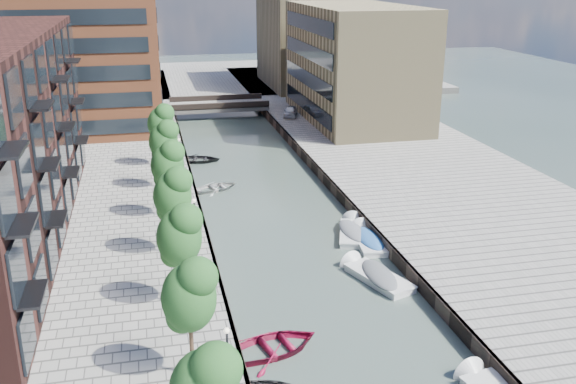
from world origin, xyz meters
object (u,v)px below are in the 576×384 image
object	(u,v)px
sloop_4	(197,162)
sloop_2	(274,351)
bridge	(219,105)
sloop_3	(216,190)
tree_4	(167,163)
motorboat_4	(353,231)
tree_2	(179,234)
motorboat_3	(367,239)
tree_1	(189,293)
tree_3	(172,193)
car	(290,111)
motorboat_1	(374,275)
tree_5	(164,140)
tree_6	(161,122)

from	to	relation	value
sloop_4	sloop_2	bearing A→B (deg)	-164.26
bridge	sloop_2	bearing A→B (deg)	-94.05
sloop_3	tree_4	bearing A→B (deg)	130.28
tree_4	motorboat_4	distance (m)	14.88
tree_2	motorboat_3	size ratio (longest dim) A/B	1.08
tree_1	tree_3	xyz separation A→B (m)	(0.00, 14.00, 0.00)
sloop_2	sloop_4	xyz separation A→B (m)	(-0.77, 36.35, 0.00)
sloop_2	car	size ratio (longest dim) A/B	1.27
tree_2	motorboat_1	size ratio (longest dim) A/B	1.02
sloop_3	motorboat_1	xyz separation A→B (m)	(7.90, -20.06, 0.22)
tree_2	tree_5	distance (m)	21.00
tree_3	motorboat_3	xyz separation A→B (m)	(13.96, 1.22, -5.09)
tree_4	motorboat_3	distance (m)	15.94
tree_1	tree_5	world-z (taller)	same
tree_6	car	distance (m)	25.53
tree_2	sloop_4	world-z (taller)	tree_2
sloop_3	sloop_2	bearing A→B (deg)	157.78
tree_3	tree_4	distance (m)	7.00
tree_1	sloop_2	xyz separation A→B (m)	(4.37, 2.65, -5.31)
sloop_3	sloop_4	bearing A→B (deg)	-16.71
tree_2	car	distance (m)	49.85
tree_2	tree_3	distance (m)	7.00
bridge	sloop_3	distance (m)	31.77
car	sloop_4	bearing A→B (deg)	-114.75
tree_3	tree_4	xyz separation A→B (m)	(0.00, 7.00, 0.00)
bridge	sloop_4	world-z (taller)	bridge
sloop_4	car	xyz separation A→B (m)	(13.35, 14.74, 1.68)
motorboat_4	tree_3	bearing A→B (deg)	-167.91
motorboat_4	tree_5	bearing A→B (deg)	140.18
bridge	car	xyz separation A→B (m)	(8.46, -7.27, 0.29)
tree_3	sloop_2	size ratio (longest dim) A/B	1.17
tree_5	tree_6	distance (m)	7.00
bridge	sloop_2	size ratio (longest dim) A/B	2.55
sloop_3	motorboat_4	xyz separation A→B (m)	(8.88, -12.66, 0.22)
tree_5	motorboat_4	xyz separation A→B (m)	(13.36, -11.14, -5.09)
sloop_3	car	bearing A→B (deg)	-49.26
tree_2	tree_4	distance (m)	14.00
sloop_3	sloop_4	xyz separation A→B (m)	(-0.88, 9.48, 0.00)
tree_4	sloop_4	size ratio (longest dim) A/B	1.26
tree_1	motorboat_4	distance (m)	22.11
bridge	tree_4	size ratio (longest dim) A/B	2.18
sloop_4	motorboat_4	bearing A→B (deg)	-141.68
sloop_2	sloop_3	distance (m)	26.87
tree_3	motorboat_4	xyz separation A→B (m)	(13.36, 2.86, -5.09)
bridge	motorboat_4	distance (m)	44.42
tree_3	tree_4	size ratio (longest dim) A/B	1.00
tree_6	car	bearing A→B (deg)	47.85
tree_5	sloop_3	size ratio (longest dim) A/B	1.42
tree_1	tree_2	bearing A→B (deg)	90.00
tree_1	tree_6	size ratio (longest dim) A/B	1.00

